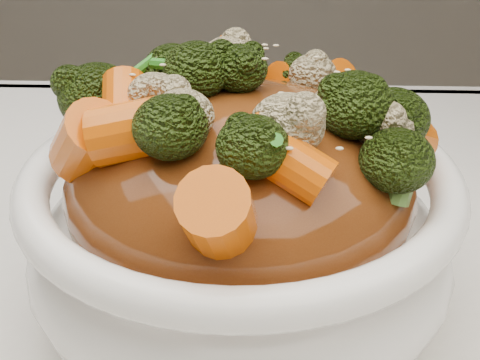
# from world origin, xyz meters

# --- Properties ---
(bowl) EXTENTS (0.29, 0.29, 0.09)m
(bowl) POSITION_xyz_m (-0.00, 0.06, 0.79)
(bowl) COLOR white
(bowl) RESTS_ON tablecloth
(sauce_base) EXTENTS (0.23, 0.23, 0.10)m
(sauce_base) POSITION_xyz_m (-0.00, 0.06, 0.83)
(sauce_base) COLOR #5D2C10
(sauce_base) RESTS_ON bowl
(carrots) EXTENTS (0.23, 0.23, 0.05)m
(carrots) POSITION_xyz_m (-0.00, 0.06, 0.89)
(carrots) COLOR #DB5B07
(carrots) RESTS_ON sauce_base
(broccoli) EXTENTS (0.23, 0.23, 0.05)m
(broccoli) POSITION_xyz_m (-0.00, 0.06, 0.89)
(broccoli) COLOR black
(broccoli) RESTS_ON sauce_base
(cauliflower) EXTENTS (0.23, 0.23, 0.04)m
(cauliflower) POSITION_xyz_m (-0.00, 0.06, 0.89)
(cauliflower) COLOR tan
(cauliflower) RESTS_ON sauce_base
(scallions) EXTENTS (0.18, 0.18, 0.02)m
(scallions) POSITION_xyz_m (-0.00, 0.06, 0.89)
(scallions) COLOR #28801D
(scallions) RESTS_ON sauce_base
(sesame_seeds) EXTENTS (0.21, 0.21, 0.01)m
(sesame_seeds) POSITION_xyz_m (-0.00, 0.06, 0.89)
(sesame_seeds) COLOR beige
(sesame_seeds) RESTS_ON sauce_base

